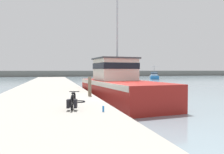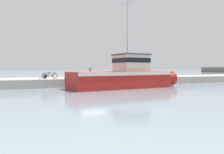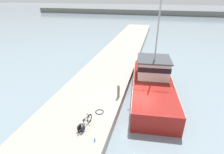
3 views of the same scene
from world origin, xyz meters
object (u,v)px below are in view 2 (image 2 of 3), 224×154
(bicycle_touring, at_px, (48,76))
(water_bottle_by_bike, at_px, (40,78))
(fishing_boat_main, at_px, (125,75))
(mooring_post, at_px, (90,73))

(bicycle_touring, distance_m, water_bottle_by_bike, 1.42)
(fishing_boat_main, bearing_deg, mooring_post, -139.86)
(mooring_post, xyz_separation_m, water_bottle_by_bike, (-0.31, -5.23, -0.48))
(fishing_boat_main, xyz_separation_m, bicycle_touring, (-4.13, -7.19, -0.10))
(bicycle_touring, bearing_deg, fishing_boat_main, 70.87)
(fishing_boat_main, xyz_separation_m, mooring_post, (-2.74, -2.86, 0.19))
(fishing_boat_main, distance_m, mooring_post, 3.96)
(bicycle_touring, height_order, water_bottle_by_bike, bicycle_touring)
(mooring_post, bearing_deg, bicycle_touring, -107.88)
(bicycle_touring, height_order, mooring_post, mooring_post)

